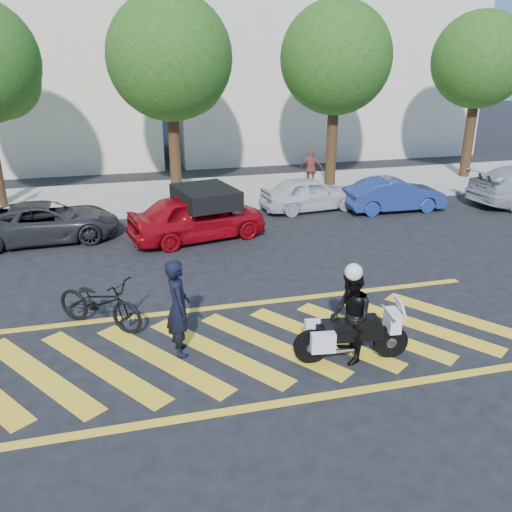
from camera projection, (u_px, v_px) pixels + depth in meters
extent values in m
plane|color=black|center=(247.00, 348.00, 10.79)|extent=(90.00, 90.00, 0.00)
cube|color=#9E998E|center=(177.00, 195.00, 21.61)|extent=(60.00, 5.00, 0.15)
cube|color=yellow|center=(40.00, 375.00, 9.88)|extent=(2.43, 3.21, 0.01)
cube|color=yellow|center=(102.00, 367.00, 10.14)|extent=(2.43, 3.21, 0.01)
cube|color=yellow|center=(161.00, 359.00, 10.39)|extent=(2.43, 3.21, 0.01)
cube|color=yellow|center=(217.00, 351.00, 10.65)|extent=(2.43, 3.21, 0.01)
cube|color=yellow|center=(271.00, 344.00, 10.90)|extent=(2.43, 3.21, 0.01)
cube|color=yellow|center=(323.00, 337.00, 11.15)|extent=(2.43, 3.21, 0.01)
cube|color=yellow|center=(372.00, 331.00, 11.41)|extent=(2.43, 3.21, 0.01)
cube|color=yellow|center=(418.00, 325.00, 11.66)|extent=(2.43, 3.21, 0.01)
cube|color=yellow|center=(463.00, 319.00, 11.92)|extent=(2.43, 3.21, 0.01)
cube|color=yellow|center=(274.00, 404.00, 9.07)|extent=(12.00, 0.20, 0.01)
cube|color=yellow|center=(228.00, 306.00, 12.50)|extent=(12.00, 0.20, 0.01)
cube|color=beige|center=(316.00, 49.00, 29.87)|extent=(16.00, 8.00, 11.00)
sphere|color=#184712|center=(0.00, 80.00, 18.91)|extent=(2.73, 2.73, 2.73)
cylinder|color=black|center=(175.00, 147.00, 20.91)|extent=(0.44, 0.44, 4.00)
sphere|color=#184712|center=(170.00, 57.00, 19.74)|extent=(4.60, 4.60, 4.60)
sphere|color=#184712|center=(186.00, 76.00, 20.40)|extent=(2.99, 2.99, 2.99)
cylinder|color=black|center=(332.00, 140.00, 22.42)|extent=(0.44, 0.44, 4.00)
sphere|color=#184712|center=(336.00, 58.00, 21.26)|extent=(4.40, 4.40, 4.40)
sphere|color=#184712|center=(346.00, 75.00, 21.91)|extent=(2.86, 2.86, 2.86)
cylinder|color=black|center=(469.00, 134.00, 23.92)|extent=(0.44, 0.44, 4.00)
sphere|color=#184712|center=(480.00, 60.00, 22.81)|extent=(4.00, 4.00, 4.00)
sphere|color=#184712|center=(485.00, 74.00, 23.43)|extent=(2.60, 2.60, 2.60)
imported|color=black|center=(178.00, 308.00, 10.28)|extent=(0.50, 0.73, 1.95)
imported|color=black|center=(100.00, 302.00, 11.43)|extent=(2.13, 1.93, 1.13)
cylinder|color=black|center=(311.00, 346.00, 10.19)|extent=(0.67, 0.22, 0.66)
cylinder|color=silver|center=(311.00, 346.00, 10.19)|extent=(0.22, 0.18, 0.20)
cylinder|color=black|center=(390.00, 341.00, 10.37)|extent=(0.67, 0.22, 0.66)
cylinder|color=silver|center=(390.00, 341.00, 10.37)|extent=(0.22, 0.18, 0.20)
cube|color=black|center=(349.00, 332.00, 10.18)|extent=(1.27, 0.41, 0.30)
cube|color=black|center=(365.00, 322.00, 10.15)|extent=(0.48, 0.35, 0.22)
cube|color=black|center=(337.00, 325.00, 10.09)|extent=(0.59, 0.40, 0.12)
cube|color=silver|center=(392.00, 320.00, 10.21)|extent=(0.27, 0.44, 0.40)
cube|color=silver|center=(317.00, 329.00, 10.37)|extent=(0.47, 0.23, 0.38)
cube|color=silver|center=(323.00, 343.00, 9.89)|extent=(0.47, 0.23, 0.38)
imported|color=black|center=(350.00, 317.00, 10.06)|extent=(0.79, 0.96, 1.82)
imported|color=maroon|center=(197.00, 217.00, 16.67)|extent=(4.51, 2.59, 1.45)
imported|color=#232326|center=(47.00, 222.00, 16.59)|extent=(4.42, 2.23, 1.20)
imported|color=silver|center=(310.00, 194.00, 19.72)|extent=(3.72, 1.79, 1.23)
imported|color=navy|center=(394.00, 195.00, 19.63)|extent=(3.66, 1.35, 1.20)
imported|color=brown|center=(311.00, 169.00, 22.00)|extent=(1.04, 0.83, 1.65)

